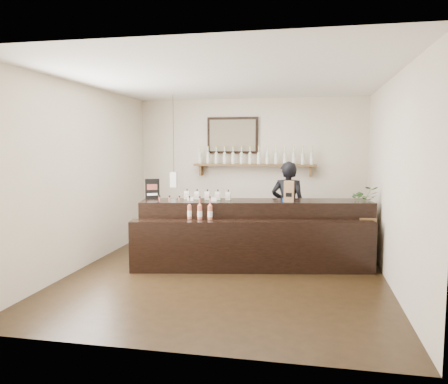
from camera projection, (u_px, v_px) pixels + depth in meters
ground at (227, 274)px, 6.40m from camera, size 5.00×5.00×0.00m
room_shell at (227, 158)px, 6.22m from camera, size 5.00×5.00×5.00m
back_wall_decor at (242, 152)px, 8.56m from camera, size 2.66×0.96×1.69m
counter at (254, 235)px, 6.84m from camera, size 3.67×1.59×1.18m
promo_sign at (152, 189)px, 7.15m from camera, size 0.22×0.12×0.33m
paper_bag at (289, 191)px, 6.72m from camera, size 0.16×0.12×0.32m
tape_dispenser at (286, 199)px, 6.73m from camera, size 0.13×0.06×0.11m
side_cabinet at (362, 240)px, 6.88m from camera, size 0.44×0.57×0.79m
potted_plant at (363, 201)px, 6.81m from camera, size 0.51×0.47×0.47m
shopkeeper at (288, 201)px, 7.66m from camera, size 0.69×0.48×1.82m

